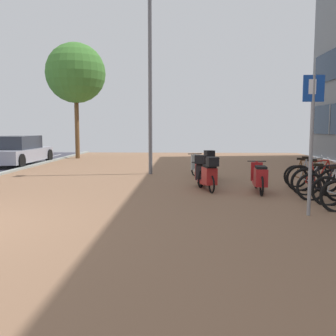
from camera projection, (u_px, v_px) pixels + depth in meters
name	position (u px, v px, depth m)	size (l,w,h in m)	color
ground	(10.00, 234.00, 6.18)	(21.00, 40.00, 0.13)	#2D2B3A
bicycle_rack_02	(325.00, 187.00, 8.84)	(1.32, 0.48, 0.95)	black
bicycle_rack_03	(319.00, 182.00, 9.49)	(1.35, 0.47, 1.01)	black
bicycle_rack_04	(313.00, 178.00, 10.14)	(1.35, 0.54, 1.02)	black
bicycle_rack_05	(306.00, 176.00, 10.80)	(1.21, 0.55, 0.92)	black
scooter_near	(204.00, 165.00, 12.71)	(0.86, 1.68, 1.00)	black
scooter_mid	(260.00, 178.00, 9.95)	(0.52, 1.79, 0.81)	black
scooter_far	(208.00, 175.00, 10.28)	(0.69, 1.65, 0.97)	black
scooter_extra	(205.00, 171.00, 11.21)	(0.83, 1.79, 0.96)	black
parked_car_far	(17.00, 151.00, 17.48)	(1.95, 4.39, 1.34)	#9FA1B2
parking_sign	(312.00, 130.00, 7.22)	(0.40, 0.07, 2.70)	gray
lamp_post	(150.00, 75.00, 13.65)	(0.20, 0.52, 6.54)	slate
street_tree	(76.00, 73.00, 20.66)	(3.26, 3.26, 6.32)	brown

